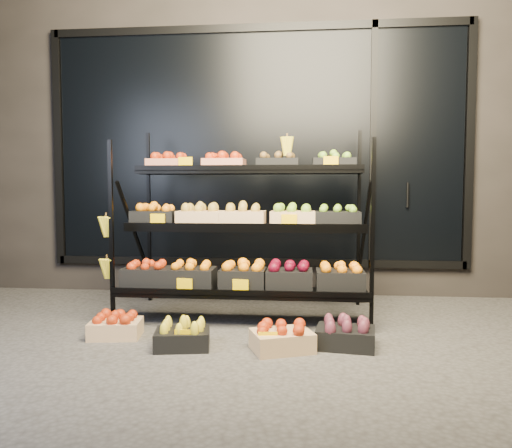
# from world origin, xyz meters

# --- Properties ---
(ground) EXTENTS (24.00, 24.00, 0.00)m
(ground) POSITION_xyz_m (0.00, 0.00, 0.00)
(ground) COLOR #514F4C
(ground) RESTS_ON ground
(building) EXTENTS (6.00, 2.08, 3.50)m
(building) POSITION_xyz_m (0.00, 2.59, 1.75)
(building) COLOR #2D2826
(building) RESTS_ON ground
(display_rack) EXTENTS (2.18, 1.02, 1.69)m
(display_rack) POSITION_xyz_m (-0.01, 0.60, 0.79)
(display_rack) COLOR black
(display_rack) RESTS_ON ground
(tag_floor_a) EXTENTS (0.13, 0.01, 0.12)m
(tag_floor_a) POSITION_xyz_m (-0.30, -0.40, 0.06)
(tag_floor_a) COLOR #FFC600
(tag_floor_a) RESTS_ON ground
(tag_floor_b) EXTENTS (0.13, 0.01, 0.12)m
(tag_floor_b) POSITION_xyz_m (0.27, -0.40, 0.06)
(tag_floor_b) COLOR #FFC600
(tag_floor_b) RESTS_ON ground
(floor_crate_left) EXTENTS (0.40, 0.32, 0.19)m
(floor_crate_left) POSITION_xyz_m (-0.90, -0.09, 0.09)
(floor_crate_left) COLOR #DCB17F
(floor_crate_left) RESTS_ON ground
(floor_crate_midleft) EXTENTS (0.42, 0.33, 0.19)m
(floor_crate_midleft) POSITION_xyz_m (-0.33, -0.30, 0.09)
(floor_crate_midleft) COLOR black
(floor_crate_midleft) RESTS_ON ground
(floor_crate_midright) EXTENTS (0.48, 0.42, 0.20)m
(floor_crate_midright) POSITION_xyz_m (0.36, -0.29, 0.09)
(floor_crate_midright) COLOR #DCB17F
(floor_crate_midright) RESTS_ON ground
(floor_crate_right) EXTENTS (0.44, 0.35, 0.20)m
(floor_crate_right) POSITION_xyz_m (0.80, -0.17, 0.09)
(floor_crate_right) COLOR black
(floor_crate_right) RESTS_ON ground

